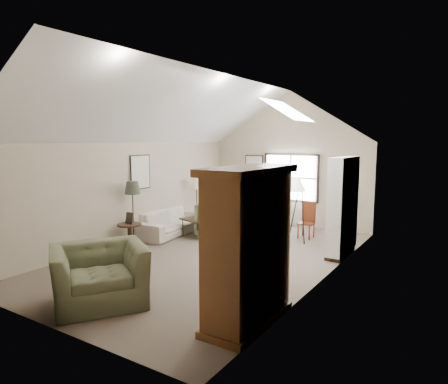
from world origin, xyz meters
The scene contains 18 objects.
room_shell centered at (0.00, 0.00, 3.21)m, with size 5.01×8.01×4.00m.
window centered at (0.10, 3.96, 1.45)m, with size 1.72×0.08×1.42m, color black.
skylight centered at (1.30, 0.90, 3.22)m, with size 0.80×1.20×0.52m, color white, non-canonical shape.
wall_art centered at (-1.88, 1.94, 1.73)m, with size 1.97×3.71×0.88m.
armoire centered at (2.18, -2.40, 1.10)m, with size 0.60×1.50×2.20m, color brown.
tv_alcove centered at (2.34, 1.60, 1.15)m, with size 0.32×1.30×2.10m, color white.
media_console centered at (2.32, 1.60, 0.30)m, with size 0.34×1.18×0.60m, color #382316.
tv_panel centered at (2.32, 1.60, 0.92)m, with size 0.05×0.90×0.55m, color black.
sofa centered at (-2.20, 1.14, 0.34)m, with size 2.30×0.90×0.67m, color beige.
armchair_near centered at (-0.13, -3.06, 0.46)m, with size 1.41×1.23×0.92m, color #5A5B40.
armchair_far centered at (-1.02, 1.66, 0.47)m, with size 1.00×1.03×0.94m, color #5D5E42.
coffee_table centered at (-1.30, 1.18, 0.25)m, with size 0.98×0.54×0.50m, color #3E2919.
bowl centered at (-1.30, 1.18, 0.53)m, with size 0.23×0.23×0.06m, color #3C2418.
side_table centered at (-2.13, -0.46, 0.29)m, with size 0.58×0.58×0.58m, color #371D16.
side_chair centered at (1.09, 2.70, 0.48)m, with size 0.37×0.37×0.96m, color maroon.
tripod_lamp centered at (1.08, 1.93, 0.85)m, with size 0.49×0.49×1.70m, color white, non-canonical shape.
dark_lamp centered at (-2.20, -0.26, 0.80)m, with size 0.38×0.38×1.61m, color #282B1E, non-canonical shape.
tan_lamp centered at (-2.20, 2.34, 0.72)m, with size 0.29×0.29×1.44m, color tan, non-canonical shape.
Camera 1 is at (4.78, -7.11, 2.57)m, focal length 32.00 mm.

